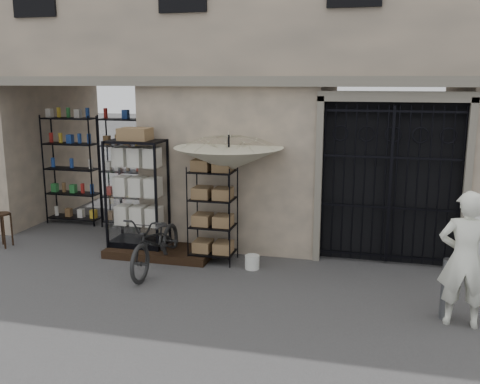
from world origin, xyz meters
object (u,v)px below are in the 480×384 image
(display_cabinet, at_px, (138,199))
(shopkeeper, at_px, (459,324))
(steel_bollard, at_px, (447,289))
(bicycle, at_px, (158,270))
(market_umbrella, at_px, (229,153))
(wooden_stool, at_px, (3,229))
(wire_rack, at_px, (213,215))
(white_bucket, at_px, (252,262))

(display_cabinet, relative_size, shopkeeper, 1.17)
(display_cabinet, relative_size, steel_bollard, 2.53)
(bicycle, bearing_deg, market_umbrella, 37.76)
(bicycle, height_order, wooden_stool, bicycle)
(display_cabinet, height_order, wire_rack, display_cabinet)
(shopkeeper, bearing_deg, display_cabinet, -15.25)
(display_cabinet, xyz_separation_m, market_umbrella, (1.80, -0.00, 0.94))
(wooden_stool, distance_m, shopkeeper, 8.47)
(display_cabinet, bearing_deg, wire_rack, -14.20)
(wire_rack, relative_size, wooden_stool, 2.58)
(wire_rack, xyz_separation_m, market_umbrella, (0.27, 0.13, 1.13))
(wire_rack, bearing_deg, shopkeeper, -24.85)
(market_umbrella, height_order, bicycle, market_umbrella)
(wooden_stool, bearing_deg, steel_bollard, -9.19)
(display_cabinet, relative_size, wire_rack, 1.23)
(wooden_stool, bearing_deg, display_cabinet, 6.73)
(bicycle, bearing_deg, steel_bollard, -9.43)
(market_umbrella, distance_m, steel_bollard, 4.25)
(white_bucket, height_order, bicycle, bicycle)
(bicycle, distance_m, shopkeeper, 4.93)
(wire_rack, height_order, bicycle, wire_rack)
(bicycle, bearing_deg, shopkeeper, -10.76)
(display_cabinet, xyz_separation_m, shopkeeper, (5.55, -1.80, -1.06))
(white_bucket, xyz_separation_m, wooden_stool, (-5.10, 0.03, 0.24))
(white_bucket, bearing_deg, shopkeeper, -23.98)
(wire_rack, xyz_separation_m, steel_bollard, (3.85, -1.52, -0.44))
(display_cabinet, bearing_deg, market_umbrella, -9.45)
(market_umbrella, height_order, shopkeeper, market_umbrella)
(display_cabinet, relative_size, white_bucket, 8.59)
(market_umbrella, distance_m, bicycle, 2.42)
(wire_rack, distance_m, shopkeeper, 4.44)
(display_cabinet, height_order, wooden_stool, display_cabinet)
(market_umbrella, distance_m, shopkeeper, 4.62)
(market_umbrella, bearing_deg, shopkeeper, -25.58)
(steel_bollard, bearing_deg, shopkeeper, -40.97)
(bicycle, bearing_deg, wire_rack, 41.06)
(wooden_stool, height_order, steel_bollard, steel_bollard)
(display_cabinet, distance_m, wire_rack, 1.55)
(bicycle, bearing_deg, display_cabinet, 131.60)
(white_bucket, relative_size, steel_bollard, 0.29)
(display_cabinet, relative_size, wooden_stool, 3.18)
(shopkeeper, bearing_deg, market_umbrella, -22.90)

